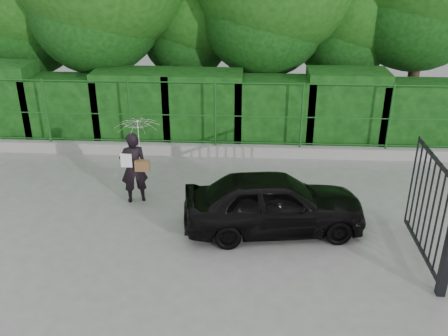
{
  "coord_description": "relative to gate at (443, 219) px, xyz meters",
  "views": [
    {
      "loc": [
        1.33,
        -8.14,
        5.48
      ],
      "look_at": [
        0.81,
        1.3,
        1.1
      ],
      "focal_mm": 40.0,
      "sensor_mm": 36.0,
      "label": 1
    }
  ],
  "objects": [
    {
      "name": "gate",
      "position": [
        0.0,
        0.0,
        0.0
      ],
      "size": [
        0.22,
        2.33,
        2.36
      ],
      "color": "black",
      "rests_on": "ground"
    },
    {
      "name": "fence",
      "position": [
        -4.38,
        5.22,
        0.01
      ],
      "size": [
        14.13,
        0.06,
        1.8
      ],
      "color": "#17511A",
      "rests_on": "kerb"
    },
    {
      "name": "kerb",
      "position": [
        -4.6,
        5.22,
        -1.04
      ],
      "size": [
        14.0,
        0.25,
        0.3
      ],
      "primitive_type": "cube",
      "color": "#9E9E99",
      "rests_on": "ground"
    },
    {
      "name": "woman",
      "position": [
        -5.72,
        2.56,
        0.1
      ],
      "size": [
        0.99,
        1.0,
        1.95
      ],
      "color": "black",
      "rests_on": "ground"
    },
    {
      "name": "car",
      "position": [
        -2.74,
        1.46,
        -0.57
      ],
      "size": [
        3.8,
        1.92,
        1.24
      ],
      "primitive_type": "imported",
      "rotation": [
        0.0,
        0.0,
        1.7
      ],
      "color": "black",
      "rests_on": "ground"
    },
    {
      "name": "ground",
      "position": [
        -4.6,
        0.72,
        -1.19
      ],
      "size": [
        80.0,
        80.0,
        0.0
      ],
      "primitive_type": "plane",
      "color": "gray"
    },
    {
      "name": "hedge",
      "position": [
        -4.7,
        6.22,
        -0.16
      ],
      "size": [
        14.2,
        1.2,
        2.25
      ],
      "color": "black",
      "rests_on": "ground"
    }
  ]
}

